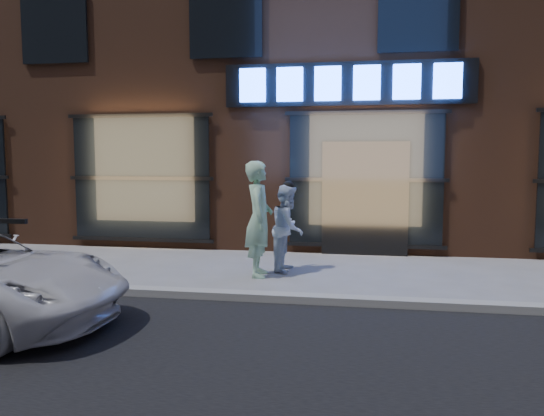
{
  "coord_description": "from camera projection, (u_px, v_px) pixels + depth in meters",
  "views": [
    {
      "loc": [
        -0.07,
        -7.39,
        2.09
      ],
      "look_at": [
        -1.59,
        1.6,
        1.2
      ],
      "focal_mm": 35.0,
      "sensor_mm": 36.0,
      "label": 1
    }
  ],
  "objects": [
    {
      "name": "ground",
      "position": [
        365.0,
        306.0,
        7.44
      ],
      "size": [
        90.0,
        90.0,
        0.0
      ],
      "primitive_type": "plane",
      "color": "slate",
      "rests_on": "ground"
    },
    {
      "name": "curb",
      "position": [
        365.0,
        301.0,
        7.43
      ],
      "size": [
        60.0,
        0.25,
        0.12
      ],
      "primitive_type": "cube",
      "color": "gray",
      "rests_on": "ground"
    },
    {
      "name": "storefront_building",
      "position": [
        366.0,
        46.0,
        14.78
      ],
      "size": [
        30.2,
        8.28,
        10.3
      ],
      "color": "#54301E",
      "rests_on": "ground"
    },
    {
      "name": "man_bowtie",
      "position": [
        259.0,
        219.0,
        9.2
      ],
      "size": [
        0.58,
        0.8,
        2.01
      ],
      "primitive_type": "imported",
      "rotation": [
        0.0,
        0.0,
        1.71
      ],
      "color": "#9ED0B2",
      "rests_on": "ground"
    },
    {
      "name": "man_cap",
      "position": [
        288.0,
        228.0,
        9.68
      ],
      "size": [
        0.66,
        0.81,
        1.58
      ],
      "primitive_type": "imported",
      "rotation": [
        0.0,
        0.0,
        1.5
      ],
      "color": "white",
      "rests_on": "ground"
    }
  ]
}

